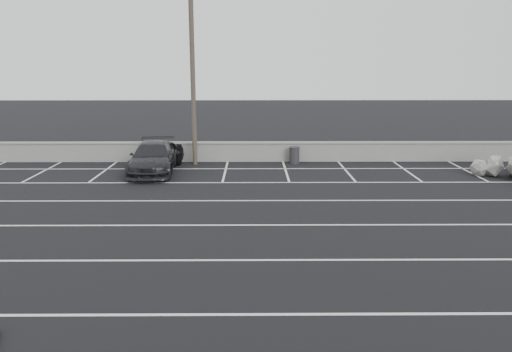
{
  "coord_description": "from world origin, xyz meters",
  "views": [
    {
      "loc": [
        2.35,
        -12.68,
        5.22
      ],
      "look_at": [
        2.48,
        5.93,
        1.0
      ],
      "focal_mm": 35.0,
      "sensor_mm": 36.0,
      "label": 1
    }
  ],
  "objects_px": {
    "car_right": "(153,158)",
    "trash_bin": "(294,155)",
    "utility_pole": "(193,74)",
    "car_left": "(157,155)"
  },
  "relations": [
    {
      "from": "car_right",
      "to": "trash_bin",
      "type": "bearing_deg",
      "value": 13.75
    },
    {
      "from": "utility_pole",
      "to": "trash_bin",
      "type": "distance_m",
      "value": 6.77
    },
    {
      "from": "car_left",
      "to": "utility_pole",
      "type": "distance_m",
      "value": 4.54
    },
    {
      "from": "car_left",
      "to": "car_right",
      "type": "xyz_separation_m",
      "value": [
        -0.0,
        -0.84,
        0.03
      ]
    },
    {
      "from": "utility_pole",
      "to": "trash_bin",
      "type": "xyz_separation_m",
      "value": [
        5.27,
        0.18,
        -4.25
      ]
    },
    {
      "from": "trash_bin",
      "to": "car_right",
      "type": "bearing_deg",
      "value": -162.54
    },
    {
      "from": "car_right",
      "to": "trash_bin",
      "type": "height_order",
      "value": "car_right"
    },
    {
      "from": "car_right",
      "to": "utility_pole",
      "type": "relative_size",
      "value": 0.55
    },
    {
      "from": "car_right",
      "to": "utility_pole",
      "type": "xyz_separation_m",
      "value": [
        1.79,
        2.04,
        3.96
      ]
    },
    {
      "from": "car_right",
      "to": "utility_pole",
      "type": "distance_m",
      "value": 4.81
    }
  ]
}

